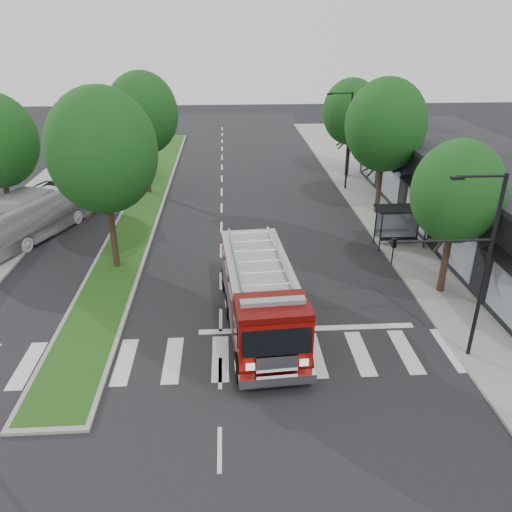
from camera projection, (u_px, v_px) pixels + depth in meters
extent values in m
plane|color=black|center=(221.00, 320.00, 23.82)|extent=(140.00, 140.00, 0.00)
cube|color=gray|center=(407.00, 233.00, 33.51)|extent=(5.00, 80.00, 0.15)
cube|color=gray|center=(146.00, 200.00, 39.74)|extent=(3.00, 50.00, 0.14)
cube|color=#154A16|center=(146.00, 199.00, 39.71)|extent=(2.60, 49.50, 0.02)
cube|color=black|center=(479.00, 197.00, 32.73)|extent=(8.00, 30.00, 5.00)
cylinder|color=black|center=(381.00, 232.00, 30.51)|extent=(0.08, 0.08, 2.50)
cylinder|color=black|center=(426.00, 231.00, 30.67)|extent=(0.08, 0.08, 2.50)
cylinder|color=black|center=(375.00, 225.00, 31.60)|extent=(0.08, 0.08, 2.50)
cylinder|color=black|center=(419.00, 224.00, 31.75)|extent=(0.08, 0.08, 2.50)
cube|color=black|center=(403.00, 209.00, 30.58)|extent=(3.20, 1.60, 0.12)
cube|color=#8C99A5|center=(397.00, 223.00, 31.74)|extent=(2.80, 0.04, 1.80)
cube|color=black|center=(399.00, 239.00, 31.43)|extent=(2.40, 0.40, 0.08)
cylinder|color=black|center=(445.00, 261.00, 25.46)|extent=(0.36, 0.36, 3.74)
ellipsoid|color=black|center=(457.00, 192.00, 23.91)|extent=(4.40, 4.40, 5.06)
cylinder|color=black|center=(379.00, 185.00, 36.17)|extent=(0.36, 0.36, 4.40)
ellipsoid|color=black|center=(386.00, 125.00, 34.35)|extent=(5.60, 5.60, 6.44)
cylinder|color=black|center=(348.00, 155.00, 45.31)|extent=(0.36, 0.36, 3.96)
ellipsoid|color=black|center=(351.00, 112.00, 43.67)|extent=(5.00, 5.00, 5.75)
cylinder|color=black|center=(113.00, 231.00, 27.94)|extent=(0.36, 0.36, 4.62)
ellipsoid|color=black|center=(102.00, 151.00, 26.03)|extent=(5.80, 5.80, 6.67)
cylinder|color=black|center=(147.00, 168.00, 40.65)|extent=(0.36, 0.36, 4.40)
ellipsoid|color=black|center=(142.00, 113.00, 38.83)|extent=(5.60, 5.60, 6.44)
cylinder|color=black|center=(9.00, 203.00, 33.02)|extent=(0.36, 0.36, 4.18)
cylinder|color=black|center=(485.00, 273.00, 19.53)|extent=(0.16, 0.16, 8.00)
cylinder|color=black|center=(482.00, 176.00, 17.83)|extent=(1.80, 0.10, 0.10)
cube|color=black|center=(457.00, 178.00, 17.80)|extent=(0.45, 0.20, 0.12)
cylinder|color=black|center=(441.00, 241.00, 18.83)|extent=(4.00, 0.10, 0.10)
imported|color=black|center=(393.00, 252.00, 18.90)|extent=(0.18, 0.22, 1.10)
cylinder|color=black|center=(349.00, 143.00, 40.78)|extent=(0.16, 0.16, 8.00)
cylinder|color=black|center=(341.00, 93.00, 39.09)|extent=(1.80, 0.10, 0.10)
cube|color=black|center=(330.00, 94.00, 39.06)|extent=(0.45, 0.20, 0.12)
cube|color=#570704|center=(260.00, 315.00, 23.19)|extent=(3.51, 9.70, 0.28)
cube|color=maroon|center=(257.00, 283.00, 23.50)|extent=(3.35, 7.44, 2.27)
cube|color=maroon|center=(272.00, 336.00, 19.53)|extent=(2.97, 2.24, 2.38)
cube|color=#B2B2B7|center=(257.00, 260.00, 22.99)|extent=(3.35, 7.44, 0.14)
cylinder|color=#B2B2B7|center=(235.00, 257.00, 22.78)|extent=(0.60, 6.79, 0.11)
cylinder|color=#B2B2B7|center=(279.00, 255.00, 23.02)|extent=(0.60, 6.79, 0.11)
cube|color=silver|center=(277.00, 379.00, 18.81)|extent=(2.97, 0.61, 0.40)
cube|color=#8C99A5|center=(273.00, 302.00, 18.88)|extent=(2.52, 0.57, 0.20)
cylinder|color=black|center=(240.00, 367.00, 19.54)|extent=(0.48, 1.27, 1.25)
cylinder|color=black|center=(305.00, 362.00, 19.85)|extent=(0.48, 1.27, 1.25)
cylinder|color=black|center=(230.00, 306.00, 23.82)|extent=(0.48, 1.27, 1.25)
cylinder|color=black|center=(284.00, 302.00, 24.13)|extent=(0.48, 1.27, 1.25)
cylinder|color=black|center=(226.00, 279.00, 26.26)|extent=(0.48, 1.27, 1.25)
cylinder|color=black|center=(275.00, 276.00, 26.57)|extent=(0.48, 1.27, 1.25)
imported|color=#B7B7BC|center=(40.00, 211.00, 33.10)|extent=(6.46, 11.34, 3.11)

